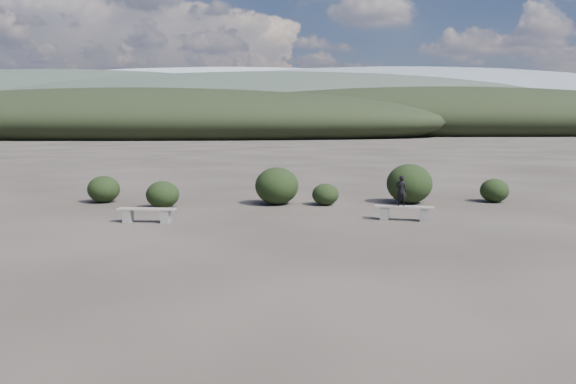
{
  "coord_description": "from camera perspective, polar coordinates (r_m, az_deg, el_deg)",
  "views": [
    {
      "loc": [
        -0.96,
        -11.15,
        2.97
      ],
      "look_at": [
        -0.61,
        3.5,
        1.1
      ],
      "focal_mm": 35.0,
      "sensor_mm": 36.0,
      "label": 1
    }
  ],
  "objects": [
    {
      "name": "shrub_e",
      "position": [
        21.86,
        20.24,
        0.15
      ],
      "size": [
        1.03,
        1.03,
        0.86
      ],
      "primitive_type": "ellipsoid",
      "color": "black",
      "rests_on": "ground"
    },
    {
      "name": "shrub_a",
      "position": [
        19.59,
        -12.61,
        -0.26
      ],
      "size": [
        1.13,
        1.13,
        0.92
      ],
      "primitive_type": "ellipsoid",
      "color": "black",
      "rests_on": "ground"
    },
    {
      "name": "bench_right",
      "position": [
        17.11,
        11.72,
        -1.98
      ],
      "size": [
        1.79,
        0.8,
        0.44
      ],
      "rotation": [
        0.0,
        0.0,
        -0.26
      ],
      "color": "gray",
      "rests_on": "ground"
    },
    {
      "name": "shrub_c",
      "position": [
        19.85,
        3.82,
        -0.24
      ],
      "size": [
        0.95,
        0.95,
        0.76
      ],
      "primitive_type": "ellipsoid",
      "color": "black",
      "rests_on": "ground"
    },
    {
      "name": "seated_person",
      "position": [
        17.02,
        11.44,
        0.13
      ],
      "size": [
        0.4,
        0.34,
        0.92
      ],
      "primitive_type": "imported",
      "rotation": [
        0.0,
        0.0,
        2.72
      ],
      "color": "black",
      "rests_on": "bench_right"
    },
    {
      "name": "shrub_d",
      "position": [
        20.67,
        12.23,
        0.84
      ],
      "size": [
        1.63,
        1.63,
        1.43
      ],
      "primitive_type": "ellipsoid",
      "color": "black",
      "rests_on": "ground"
    },
    {
      "name": "mountain_ridges",
      "position": [
        350.36,
        -2.45,
        8.54
      ],
      "size": [
        500.0,
        400.0,
        56.0
      ],
      "color": "black",
      "rests_on": "ground"
    },
    {
      "name": "ground",
      "position": [
        11.58,
        3.47,
        -7.6
      ],
      "size": [
        1200.0,
        1200.0,
        0.0
      ],
      "primitive_type": "plane",
      "color": "#2D2723",
      "rests_on": "ground"
    },
    {
      "name": "shrub_f",
      "position": [
        21.51,
        -18.22,
        0.28
      ],
      "size": [
        1.15,
        1.15,
        0.97
      ],
      "primitive_type": "ellipsoid",
      "color": "black",
      "rests_on": "ground"
    },
    {
      "name": "shrub_b",
      "position": [
        19.94,
        -1.15,
        0.62
      ],
      "size": [
        1.55,
        1.55,
        1.33
      ],
      "primitive_type": "ellipsoid",
      "color": "black",
      "rests_on": "ground"
    },
    {
      "name": "bench_left",
      "position": [
        16.93,
        -14.16,
        -2.17
      ],
      "size": [
        1.72,
        0.52,
        0.42
      ],
      "rotation": [
        0.0,
        0.0,
        -0.1
      ],
      "color": "gray",
      "rests_on": "ground"
    }
  ]
}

